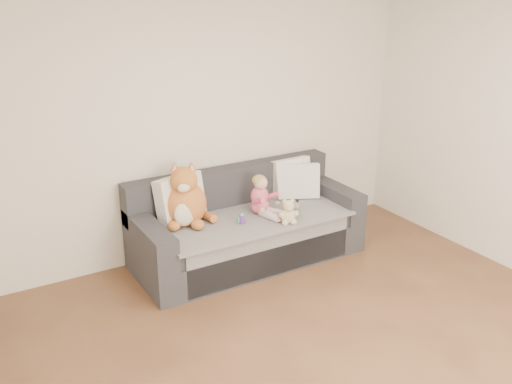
{
  "coord_description": "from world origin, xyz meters",
  "views": [
    {
      "loc": [
        -2.3,
        -2.36,
        2.59
      ],
      "look_at": [
        0.2,
        1.87,
        0.75
      ],
      "focal_mm": 40.0,
      "sensor_mm": 36.0,
      "label": 1
    }
  ],
  "objects_px": {
    "sofa": "(246,228)",
    "teddy_bear": "(288,213)",
    "toddler": "(262,198)",
    "plush_cat": "(185,201)",
    "sippy_cup": "(242,218)"
  },
  "relations": [
    {
      "from": "toddler",
      "to": "plush_cat",
      "type": "xyz_separation_m",
      "value": [
        -0.73,
        0.15,
        0.06
      ]
    },
    {
      "from": "plush_cat",
      "to": "sippy_cup",
      "type": "relative_size",
      "value": 5.78
    },
    {
      "from": "sofa",
      "to": "plush_cat",
      "type": "xyz_separation_m",
      "value": [
        -0.6,
        0.06,
        0.39
      ]
    },
    {
      "from": "toddler",
      "to": "teddy_bear",
      "type": "height_order",
      "value": "toddler"
    },
    {
      "from": "toddler",
      "to": "sippy_cup",
      "type": "bearing_deg",
      "value": -178.41
    },
    {
      "from": "toddler",
      "to": "teddy_bear",
      "type": "relative_size",
      "value": 1.64
    },
    {
      "from": "toddler",
      "to": "sippy_cup",
      "type": "distance_m",
      "value": 0.32
    },
    {
      "from": "plush_cat",
      "to": "sippy_cup",
      "type": "bearing_deg",
      "value": -5.43
    },
    {
      "from": "sofa",
      "to": "sippy_cup",
      "type": "relative_size",
      "value": 20.46
    },
    {
      "from": "sofa",
      "to": "teddy_bear",
      "type": "xyz_separation_m",
      "value": [
        0.21,
        -0.41,
        0.26
      ]
    },
    {
      "from": "toddler",
      "to": "sippy_cup",
      "type": "relative_size",
      "value": 3.71
    },
    {
      "from": "teddy_bear",
      "to": "sippy_cup",
      "type": "xyz_separation_m",
      "value": [
        -0.37,
        0.21,
        -0.04
      ]
    },
    {
      "from": "sofa",
      "to": "toddler",
      "type": "xyz_separation_m",
      "value": [
        0.13,
        -0.09,
        0.33
      ]
    },
    {
      "from": "toddler",
      "to": "teddy_bear",
      "type": "bearing_deg",
      "value": -93.12
    },
    {
      "from": "toddler",
      "to": "teddy_bear",
      "type": "distance_m",
      "value": 0.34
    }
  ]
}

